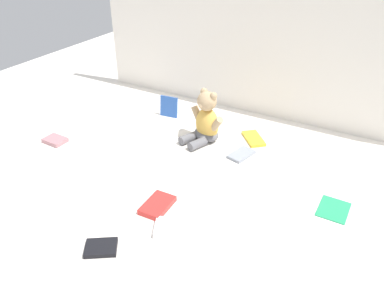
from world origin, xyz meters
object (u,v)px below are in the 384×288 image
book_case_4 (241,154)px  book_case_7 (334,209)px  book_case_2 (169,107)px  book_case_0 (254,139)px  book_case_1 (175,228)px  book_case_3 (55,140)px  book_case_5 (157,205)px  teddy_bear (206,122)px  book_case_6 (101,248)px

book_case_4 → book_case_7: bearing=-7.2°
book_case_7 → book_case_2: bearing=159.8°
book_case_0 → book_case_2: 0.45m
book_case_1 → book_case_7: bearing=-75.7°
book_case_3 → book_case_7: book_case_3 is taller
book_case_0 → book_case_1: book_case_1 is taller
book_case_1 → book_case_5: bearing=35.0°
book_case_0 → book_case_5: book_case_5 is taller
teddy_bear → book_case_6: teddy_bear is taller
book_case_0 → book_case_5: 0.59m
book_case_2 → book_case_5: 0.68m
book_case_3 → book_case_6: (0.59, -0.38, -0.00)m
teddy_bear → book_case_2: teddy_bear is taller
book_case_0 → book_case_6: 0.83m
book_case_2 → book_case_4: bearing=-26.3°
book_case_5 → book_case_4: bearing=-107.5°
book_case_2 → book_case_3: book_case_2 is taller
book_case_4 → book_case_6: size_ratio=1.23×
book_case_3 → book_case_4: book_case_3 is taller
book_case_5 → book_case_2: bearing=-63.2°
teddy_bear → book_case_6: bearing=-66.5°
book_case_2 → book_case_4: (0.45, -0.16, -0.04)m
book_case_1 → book_case_5: (-0.11, 0.06, 0.00)m
book_case_0 → book_case_7: size_ratio=1.09×
book_case_1 → book_case_0: bearing=-25.9°
book_case_1 → book_case_7: (0.41, 0.34, -0.00)m
book_case_2 → book_case_5: size_ratio=0.83×
book_case_3 → book_case_5: bearing=-101.0°
book_case_3 → book_case_4: (0.74, 0.29, -0.00)m
book_case_1 → book_case_4: book_case_1 is taller
book_case_4 → teddy_bear: bearing=-178.9°
teddy_bear → book_case_6: (0.03, -0.72, -0.08)m
book_case_1 → book_case_7: 0.53m
book_case_7 → book_case_4: bearing=158.7°
book_case_4 → book_case_5: 0.45m
book_case_4 → book_case_3: bearing=-144.0°
book_case_1 → book_case_3: bearing=48.8°
book_case_0 → book_case_4: size_ratio=1.17×
book_case_0 → book_case_6: size_ratio=1.43×
book_case_0 → book_case_3: 0.86m
book_case_0 → book_case_1: bearing=-131.7°
book_case_1 → book_case_6: bearing=114.5°
book_case_5 → book_case_6: bearing=79.3°
book_case_2 → book_case_6: 0.88m
teddy_bear → book_case_5: size_ratio=1.87×
teddy_bear → book_case_5: (0.07, -0.48, -0.08)m
book_case_4 → book_case_6: book_case_6 is taller
book_case_4 → book_case_2: bearing=174.8°
book_case_1 → book_case_4: size_ratio=1.15×
teddy_bear → book_case_1: (0.18, -0.54, -0.08)m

